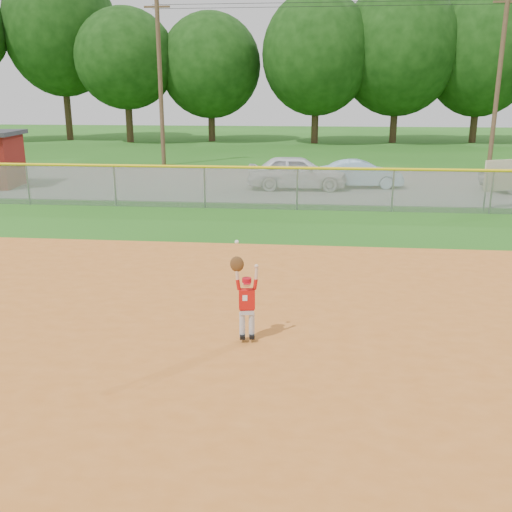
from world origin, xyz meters
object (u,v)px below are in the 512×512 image
Objects in this scene: car_white_a at (297,172)px; ballplayer at (245,298)px; sponsor_sign at (508,176)px; car_blue at (361,174)px.

car_white_a is 2.49× the size of ballplayer.
sponsor_sign is at bearing -116.18° from car_white_a.
car_blue is at bearing -77.48° from car_white_a.
car_white_a is 15.68m from ballplayer.
car_white_a is 2.29× the size of sponsor_sign.
car_blue is at bearing 139.56° from sponsor_sign.
car_blue is (2.75, 0.71, -0.13)m from car_white_a.
car_blue is at bearing 79.27° from ballplayer.
car_blue is 1.93× the size of sponsor_sign.
ballplayer is (-7.94, -12.27, -0.36)m from sponsor_sign.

